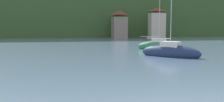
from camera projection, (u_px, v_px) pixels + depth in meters
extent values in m
cube|color=#38562D|center=(76.00, 10.00, 112.82)|extent=(352.00, 59.04, 21.53)
ellipsoid|color=#2D4C28|center=(64.00, 19.00, 126.65)|extent=(246.40, 41.33, 57.96)
cube|color=gray|center=(119.00, 28.00, 81.44)|extent=(4.27, 5.20, 6.54)
pyramid|color=brown|center=(119.00, 13.00, 81.01)|extent=(4.48, 5.46, 1.49)
cube|color=beige|center=(157.00, 26.00, 82.77)|extent=(4.70, 3.67, 7.84)
pyramid|color=brown|center=(157.00, 9.00, 82.29)|extent=(4.94, 3.86, 1.29)
ellipsoid|color=navy|center=(170.00, 53.00, 31.77)|extent=(6.78, 6.97, 2.04)
cylinder|color=#B7B7BC|center=(171.00, 8.00, 31.26)|extent=(0.09, 0.09, 9.73)
cylinder|color=#ADADB2|center=(158.00, 38.00, 32.56)|extent=(2.31, 2.42, 0.08)
cube|color=silver|center=(170.00, 45.00, 31.67)|extent=(2.54, 2.57, 0.82)
ellipsoid|color=#2D754C|center=(159.00, 47.00, 41.60)|extent=(7.00, 5.36, 1.90)
cylinder|color=#B7B7BC|center=(160.00, 15.00, 41.13)|extent=(0.08, 0.08, 9.09)
cylinder|color=#ADADB2|center=(150.00, 37.00, 42.00)|extent=(2.65, 1.65, 0.07)
cube|color=silver|center=(159.00, 41.00, 41.52)|extent=(2.48, 2.15, 0.79)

